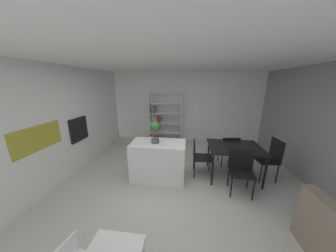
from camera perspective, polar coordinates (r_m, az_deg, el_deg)
ground_plane at (r=3.62m, az=-0.14°, el=-21.54°), size 8.59×8.59×0.00m
ceiling_slab at (r=2.92m, az=-0.18°, el=23.48°), size 6.14×6.26×0.06m
back_partition at (r=6.04m, az=3.83°, el=6.78°), size 6.14×0.06×2.55m
tall_cabinet_run_left at (r=4.30m, az=-38.39°, el=-0.03°), size 0.65×5.65×2.55m
cabinet_niche_splashback at (r=3.77m, az=-39.68°, el=-3.43°), size 0.01×1.00×0.47m
built_in_oven at (r=4.54m, az=-29.68°, el=-0.99°), size 0.06×0.60×0.59m
kitchen_island at (r=3.70m, az=-3.50°, el=-12.47°), size 1.21×0.66×0.89m
potted_plant_on_island at (r=3.41m, az=-4.77°, el=-1.45°), size 0.21×0.21×0.48m
open_bookshelf at (r=5.83m, az=-1.84°, el=2.48°), size 1.18×0.35×1.86m
dining_table at (r=3.95m, az=23.07°, el=-7.80°), size 1.17×0.94×0.77m
dining_chair_far at (r=4.47m, az=21.29°, el=-7.58°), size 0.48×0.47×0.84m
dining_chair_near at (r=3.60m, az=24.95°, el=-13.33°), size 0.49×0.46×0.88m
dining_chair_island_side at (r=3.89m, az=11.18°, el=-10.27°), size 0.46×0.44×0.84m
dining_chair_window_side at (r=4.30m, az=33.37°, el=-9.13°), size 0.46×0.47×0.97m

